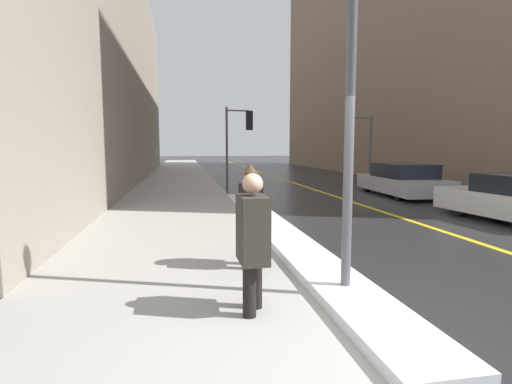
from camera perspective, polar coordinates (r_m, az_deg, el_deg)
name	(u,v)px	position (r m, az deg, el deg)	size (l,w,h in m)	color
ground_plane	(374,348)	(4.21, 16.45, -20.58)	(160.00, 160.00, 0.00)	#232326
sidewalk_slab	(178,189)	(18.42, -11.14, 0.46)	(4.00, 80.00, 0.01)	#9E9B93
road_centre_stripe	(305,186)	(19.30, 6.97, 0.79)	(0.16, 80.00, 0.00)	gold
snow_bank_curb	(274,229)	(8.97, 2.64, -5.25)	(0.81, 12.08, 0.15)	white
building_facade_left	(81,64)	(24.31, -23.71, 16.39)	(6.00, 36.00, 12.61)	gray
building_facade_right	(406,13)	(30.60, 20.62, 22.82)	(6.00, 36.00, 21.43)	#846B56
lamp_post	(352,46)	(5.18, 13.50, 19.57)	(0.28, 0.28, 5.18)	#515156
traffic_light_near	(241,130)	(19.14, -2.20, 8.89)	(1.31, 0.36, 3.74)	#515156
traffic_light_far	(358,135)	(20.32, 14.32, 7.93)	(1.31, 0.32, 3.45)	#515156
pedestrian_nearside	(253,237)	(4.50, -0.48, -6.40)	(0.32, 0.53, 1.61)	black
pedestrian_in_fedora	(250,211)	(6.22, -0.81, -2.77)	(0.35, 0.51, 1.64)	black
parked_car_silver	(402,180)	(16.69, 20.16, 1.56)	(2.15, 4.72, 1.25)	#B2B2B7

